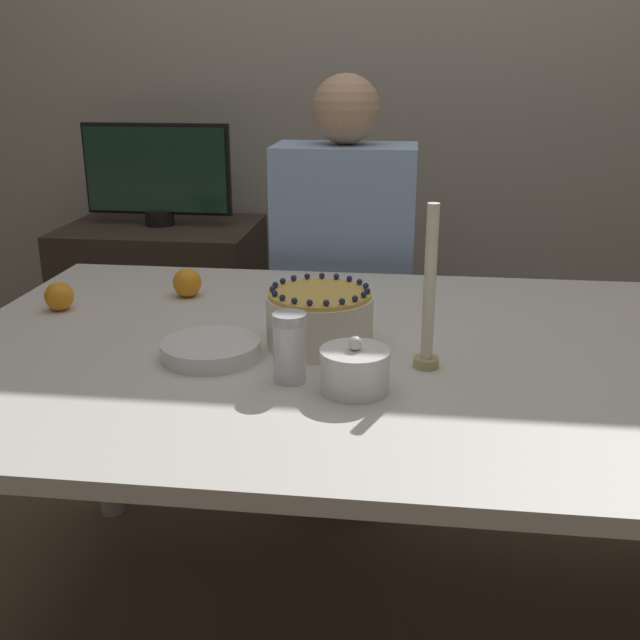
{
  "coord_description": "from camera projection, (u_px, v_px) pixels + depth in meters",
  "views": [
    {
      "loc": [
        0.08,
        -1.37,
        1.28
      ],
      "look_at": [
        -0.1,
        0.0,
        0.81
      ],
      "focal_mm": 42.0,
      "sensor_mm": 36.0,
      "label": 1
    }
  ],
  "objects": [
    {
      "name": "dining_table",
      "position": [
        368.0,
        390.0,
        1.5
      ],
      "size": [
        1.69,
        1.09,
        0.75
      ],
      "color": "beige",
      "rests_on": "ground_plane"
    },
    {
      "name": "sugar_bowl",
      "position": [
        355.0,
        370.0,
        1.26
      ],
      "size": [
        0.12,
        0.12,
        0.1
      ],
      "color": "white",
      "rests_on": "dining_table"
    },
    {
      "name": "candle",
      "position": [
        429.0,
        302.0,
        1.33
      ],
      "size": [
        0.05,
        0.05,
        0.3
      ],
      "color": "tan",
      "rests_on": "dining_table"
    },
    {
      "name": "orange_fruit_1",
      "position": [
        59.0,
        296.0,
        1.68
      ],
      "size": [
        0.06,
        0.06,
        0.06
      ],
      "color": "orange",
      "rests_on": "dining_table"
    },
    {
      "name": "cake",
      "position": [
        320.0,
        318.0,
        1.47
      ],
      "size": [
        0.21,
        0.21,
        0.12
      ],
      "color": "#EFE5CC",
      "rests_on": "dining_table"
    },
    {
      "name": "sugar_shaker",
      "position": [
        290.0,
        347.0,
        1.29
      ],
      "size": [
        0.06,
        0.06,
        0.12
      ],
      "color": "white",
      "rests_on": "dining_table"
    },
    {
      "name": "person_man_blue_shirt",
      "position": [
        344.0,
        321.0,
        2.25
      ],
      "size": [
        0.4,
        0.34,
        1.26
      ],
      "rotation": [
        0.0,
        0.0,
        3.14
      ],
      "color": "#2D2D38",
      "rests_on": "ground_plane"
    },
    {
      "name": "tv_monitor",
      "position": [
        157.0,
        173.0,
        2.55
      ],
      "size": [
        0.51,
        0.1,
        0.35
      ],
      "color": "black",
      "rests_on": "side_cabinet"
    },
    {
      "name": "orange_fruit_0",
      "position": [
        187.0,
        283.0,
        1.78
      ],
      "size": [
        0.07,
        0.07,
        0.07
      ],
      "color": "orange",
      "rests_on": "dining_table"
    },
    {
      "name": "wall_behind",
      "position": [
        397.0,
        58.0,
        2.6
      ],
      "size": [
        8.0,
        0.05,
        2.6
      ],
      "color": "#ADA393",
      "rests_on": "ground_plane"
    },
    {
      "name": "plate_stack",
      "position": [
        211.0,
        349.0,
        1.41
      ],
      "size": [
        0.19,
        0.19,
        0.03
      ],
      "color": "white",
      "rests_on": "dining_table"
    },
    {
      "name": "side_cabinet",
      "position": [
        167.0,
        326.0,
        2.73
      ],
      "size": [
        0.66,
        0.49,
        0.75
      ],
      "color": "#382D23",
      "rests_on": "ground_plane"
    }
  ]
}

